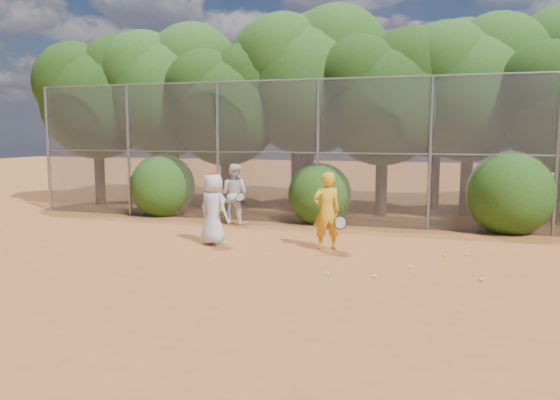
% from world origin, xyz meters
% --- Properties ---
extents(ground, '(80.00, 80.00, 0.00)m').
position_xyz_m(ground, '(0.00, 0.00, 0.00)').
color(ground, '#A25524').
rests_on(ground, ground).
extents(fence_back, '(20.05, 0.09, 4.03)m').
position_xyz_m(fence_back, '(-0.12, 6.00, 2.05)').
color(fence_back, gray).
rests_on(fence_back, ground).
extents(tree_0, '(4.38, 3.81, 6.00)m').
position_xyz_m(tree_0, '(-9.44, 8.04, 3.93)').
color(tree_0, black).
rests_on(tree_0, ground).
extents(tree_1, '(4.64, 4.03, 6.35)m').
position_xyz_m(tree_1, '(-6.94, 8.54, 4.16)').
color(tree_1, black).
rests_on(tree_1, ground).
extents(tree_2, '(3.99, 3.47, 5.47)m').
position_xyz_m(tree_2, '(-4.45, 7.83, 3.58)').
color(tree_2, black).
rests_on(tree_2, ground).
extents(tree_3, '(4.89, 4.26, 6.70)m').
position_xyz_m(tree_3, '(-1.94, 8.84, 4.40)').
color(tree_3, black).
rests_on(tree_3, ground).
extents(tree_4, '(4.19, 3.64, 5.73)m').
position_xyz_m(tree_4, '(0.55, 8.24, 3.76)').
color(tree_4, black).
rests_on(tree_4, ground).
extents(tree_5, '(4.51, 3.92, 6.17)m').
position_xyz_m(tree_5, '(3.06, 9.04, 4.05)').
color(tree_5, black).
rests_on(tree_5, ground).
extents(tree_9, '(4.83, 4.20, 6.62)m').
position_xyz_m(tree_9, '(-7.94, 10.84, 4.34)').
color(tree_9, black).
rests_on(tree_9, ground).
extents(tree_10, '(5.15, 4.48, 7.06)m').
position_xyz_m(tree_10, '(-2.93, 11.05, 4.63)').
color(tree_10, black).
rests_on(tree_10, ground).
extents(tree_11, '(4.64, 4.03, 6.35)m').
position_xyz_m(tree_11, '(2.06, 10.64, 4.16)').
color(tree_11, black).
rests_on(tree_11, ground).
extents(bush_0, '(2.00, 2.00, 2.00)m').
position_xyz_m(bush_0, '(-6.00, 6.30, 1.00)').
color(bush_0, '#1F4611').
rests_on(bush_0, ground).
extents(bush_1, '(1.80, 1.80, 1.80)m').
position_xyz_m(bush_1, '(-1.00, 6.30, 0.90)').
color(bush_1, '#1F4611').
rests_on(bush_1, ground).
extents(bush_2, '(2.20, 2.20, 2.20)m').
position_xyz_m(bush_2, '(4.00, 6.30, 1.10)').
color(bush_2, '#1F4611').
rests_on(bush_2, ground).
extents(player_yellow, '(0.86, 0.67, 1.71)m').
position_xyz_m(player_yellow, '(-0.03, 2.79, 0.86)').
color(player_yellow, gold).
rests_on(player_yellow, ground).
extents(player_teen, '(0.94, 0.77, 1.67)m').
position_xyz_m(player_teen, '(-2.62, 2.59, 0.83)').
color(player_teen, silver).
rests_on(player_teen, ground).
extents(player_white, '(0.91, 0.79, 1.70)m').
position_xyz_m(player_white, '(-3.25, 5.40, 0.85)').
color(player_white, silver).
rests_on(player_white, ground).
extents(ball_0, '(0.07, 0.07, 0.07)m').
position_xyz_m(ball_0, '(1.86, 1.60, 0.03)').
color(ball_0, '#D0E82A').
rests_on(ball_0, ground).
extents(ball_1, '(0.07, 0.07, 0.07)m').
position_xyz_m(ball_1, '(2.90, 3.06, 0.03)').
color(ball_1, '#D0E82A').
rests_on(ball_1, ground).
extents(ball_2, '(0.07, 0.07, 0.07)m').
position_xyz_m(ball_2, '(0.47, 0.68, 0.03)').
color(ball_2, '#D0E82A').
rests_on(ball_2, ground).
extents(ball_3, '(0.07, 0.07, 0.07)m').
position_xyz_m(ball_3, '(3.09, 1.10, 0.03)').
color(ball_3, '#D0E82A').
rests_on(ball_3, ground).
extents(ball_4, '(0.07, 0.07, 0.07)m').
position_xyz_m(ball_4, '(1.30, 0.76, 0.03)').
color(ball_4, '#D0E82A').
rests_on(ball_4, ground).
extents(ball_5, '(0.07, 0.07, 0.07)m').
position_xyz_m(ball_5, '(2.47, 2.84, 0.03)').
color(ball_5, '#D0E82A').
rests_on(ball_5, ground).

